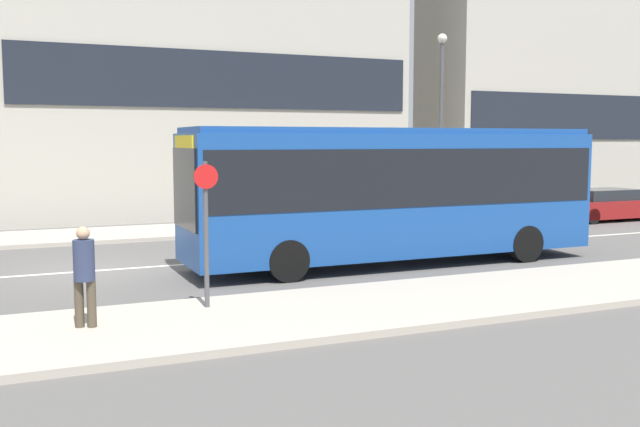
{
  "coord_description": "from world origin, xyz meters",
  "views": [
    {
      "loc": [
        -1.82,
        -17.84,
        3.16
      ],
      "look_at": [
        5.19,
        -1.75,
        1.35
      ],
      "focal_mm": 40.0,
      "sensor_mm": 36.0,
      "label": 1
    }
  ],
  "objects_px": {
    "city_bus": "(394,187)",
    "parked_car_1": "(604,205)",
    "bus_stop_sign": "(206,223)",
    "street_lamp": "(441,108)",
    "parked_car_0": "(498,209)",
    "pedestrian_near_stop": "(84,270)"
  },
  "relations": [
    {
      "from": "bus_stop_sign",
      "to": "street_lamp",
      "type": "bearing_deg",
      "value": 41.72
    },
    {
      "from": "street_lamp",
      "to": "pedestrian_near_stop",
      "type": "bearing_deg",
      "value": -141.54
    },
    {
      "from": "parked_car_1",
      "to": "street_lamp",
      "type": "height_order",
      "value": "street_lamp"
    },
    {
      "from": "pedestrian_near_stop",
      "to": "bus_stop_sign",
      "type": "height_order",
      "value": "bus_stop_sign"
    },
    {
      "from": "bus_stop_sign",
      "to": "street_lamp",
      "type": "distance_m",
      "value": 16.07
    },
    {
      "from": "pedestrian_near_stop",
      "to": "bus_stop_sign",
      "type": "relative_size",
      "value": 0.62
    },
    {
      "from": "parked_car_0",
      "to": "bus_stop_sign",
      "type": "distance_m",
      "value": 15.9
    },
    {
      "from": "parked_car_0",
      "to": "pedestrian_near_stop",
      "type": "distance_m",
      "value": 18.01
    },
    {
      "from": "street_lamp",
      "to": "parked_car_0",
      "type": "bearing_deg",
      "value": -51.8
    },
    {
      "from": "parked_car_1",
      "to": "bus_stop_sign",
      "type": "height_order",
      "value": "bus_stop_sign"
    },
    {
      "from": "bus_stop_sign",
      "to": "street_lamp",
      "type": "height_order",
      "value": "street_lamp"
    },
    {
      "from": "parked_car_0",
      "to": "parked_car_1",
      "type": "xyz_separation_m",
      "value": [
        5.1,
        -0.05,
        -0.04
      ]
    },
    {
      "from": "bus_stop_sign",
      "to": "pedestrian_near_stop",
      "type": "bearing_deg",
      "value": -165.15
    },
    {
      "from": "parked_car_0",
      "to": "parked_car_1",
      "type": "distance_m",
      "value": 5.1
    },
    {
      "from": "city_bus",
      "to": "parked_car_0",
      "type": "distance_m",
      "value": 9.38
    },
    {
      "from": "parked_car_1",
      "to": "city_bus",
      "type": "bearing_deg",
      "value": -156.72
    },
    {
      "from": "bus_stop_sign",
      "to": "parked_car_1",
      "type": "bearing_deg",
      "value": 25.43
    },
    {
      "from": "city_bus",
      "to": "parked_car_1",
      "type": "distance_m",
      "value": 13.79
    },
    {
      "from": "city_bus",
      "to": "parked_car_1",
      "type": "height_order",
      "value": "city_bus"
    },
    {
      "from": "parked_car_0",
      "to": "street_lamp",
      "type": "distance_m",
      "value": 4.38
    },
    {
      "from": "parked_car_1",
      "to": "bus_stop_sign",
      "type": "distance_m",
      "value": 20.32
    },
    {
      "from": "city_bus",
      "to": "pedestrian_near_stop",
      "type": "bearing_deg",
      "value": -150.39
    }
  ]
}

